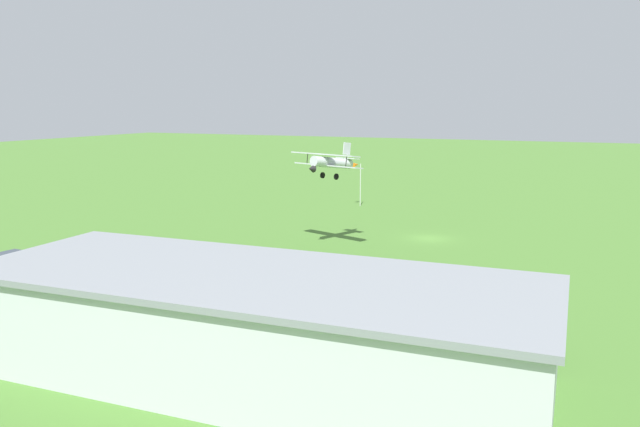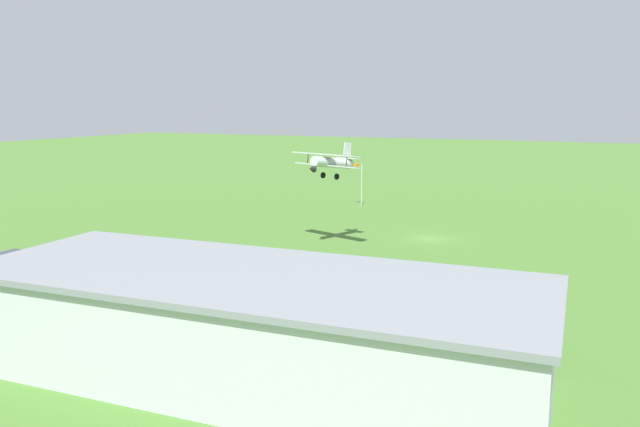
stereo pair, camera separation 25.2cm
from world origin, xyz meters
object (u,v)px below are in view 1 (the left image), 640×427
object	(u,v)px
hangar	(253,324)
person_near_hangar_door	(231,276)
car_silver	(129,283)
windsock	(357,168)
biplane	(330,162)
person_at_fence_line	(545,341)
car_green	(54,273)
person_crossing_taxiway	(503,307)
car_white	(10,261)

from	to	relation	value
hangar	person_near_hangar_door	size ratio (longest dim) A/B	20.55
car_silver	windsock	bearing A→B (deg)	-91.03
biplane	person_at_fence_line	bearing A→B (deg)	136.52
hangar	person_at_fence_line	xyz separation A→B (m)	(-14.41, -9.50, -2.03)
car_green	person_crossing_taxiway	size ratio (longest dim) A/B	2.35
person_near_hangar_door	windsock	size ratio (longest dim) A/B	0.25
car_white	person_crossing_taxiway	size ratio (longest dim) A/B	2.41
person_crossing_taxiway	car_silver	bearing A→B (deg)	10.95
car_green	windsock	xyz separation A→B (m)	(-8.35, -48.75, 4.68)
person_crossing_taxiway	person_at_fence_line	bearing A→B (deg)	120.74
hangar	car_green	bearing A→B (deg)	-20.48
biplane	car_silver	distance (m)	24.74
car_silver	car_white	world-z (taller)	car_white
car_silver	person_near_hangar_door	bearing A→B (deg)	-140.28
car_silver	car_green	xyz separation A→B (m)	(7.48, 0.49, 0.05)
car_silver	windsock	distance (m)	48.50
person_at_fence_line	person_near_hangar_door	xyz separation A→B (m)	(24.93, -5.19, -0.10)
car_white	person_crossing_taxiway	distance (m)	42.65
windsock	person_crossing_taxiway	bearing A→B (deg)	122.24
person_at_fence_line	person_crossing_taxiway	bearing A→B (deg)	-59.26
car_green	windsock	distance (m)	49.68
person_near_hangar_door	car_silver	bearing A→B (deg)	39.72
hangar	person_at_fence_line	distance (m)	17.38
hangar	windsock	world-z (taller)	windsock
person_crossing_taxiway	windsock	world-z (taller)	windsock
windsock	car_green	bearing A→B (deg)	80.28
car_green	hangar	bearing A→B (deg)	159.52
person_crossing_taxiway	hangar	bearing A→B (deg)	53.17
car_white	person_at_fence_line	size ratio (longest dim) A/B	2.46
person_near_hangar_door	car_white	bearing A→B (deg)	10.89
car_white	car_green	bearing A→B (deg)	166.80
biplane	person_near_hangar_door	world-z (taller)	biplane
person_crossing_taxiway	person_at_fence_line	xyz separation A→B (m)	(-3.23, 5.43, -0.02)
car_silver	person_at_fence_line	distance (m)	31.13
person_crossing_taxiway	person_near_hangar_door	size ratio (longest dim) A/B	1.13
car_silver	person_near_hangar_door	world-z (taller)	person_near_hangar_door
person_at_fence_line	windsock	world-z (taller)	windsock
hangar	person_near_hangar_door	bearing A→B (deg)	-54.40
person_at_fence_line	person_near_hangar_door	distance (m)	25.46
car_silver	person_at_fence_line	bearing A→B (deg)	179.94
car_white	windsock	size ratio (longest dim) A/B	0.68
person_at_fence_line	hangar	bearing A→B (deg)	33.39
person_crossing_taxiway	windsock	bearing A→B (deg)	-57.76
hangar	biplane	size ratio (longest dim) A/B	3.79
car_green	person_crossing_taxiway	world-z (taller)	person_crossing_taxiway
hangar	biplane	distance (m)	33.36
windsock	car_white	bearing A→B (deg)	71.88
car_green	person_near_hangar_door	xyz separation A→B (m)	(-13.69, -5.65, -0.09)
car_white	person_at_fence_line	distance (m)	45.69
car_white	biplane	bearing A→B (deg)	-136.92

